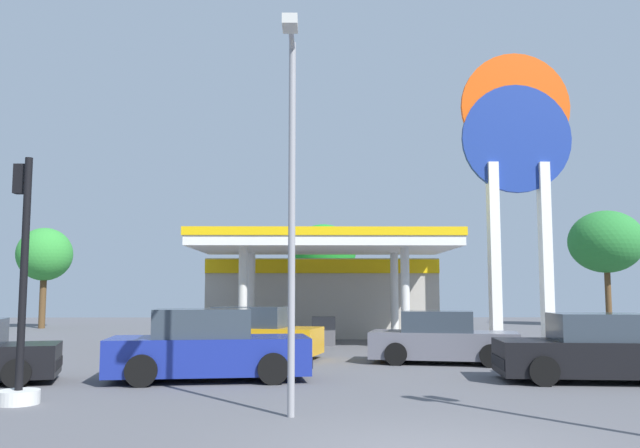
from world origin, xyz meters
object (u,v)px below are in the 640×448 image
at_px(tree_0, 45,255).
at_px(corner_streetlamp, 291,182).
at_px(tree_1, 323,252).
at_px(car_5, 595,351).
at_px(tree_2, 606,242).
at_px(station_pole_sign, 517,157).
at_px(car_3, 248,335).
at_px(car_1, 443,339).
at_px(traffic_signal_0, 20,328).
at_px(car_0, 208,348).

height_order(tree_0, corner_streetlamp, corner_streetlamp).
bearing_deg(tree_1, corner_streetlamp, -92.02).
relative_size(car_5, tree_2, 0.65).
relative_size(tree_1, tree_2, 0.85).
xyz_separation_m(station_pole_sign, car_3, (-10.30, -5.68, -6.81)).
bearing_deg(car_5, car_3, 148.07).
xyz_separation_m(station_pole_sign, tree_1, (-7.73, 11.06, -3.26)).
height_order(station_pole_sign, car_1, station_pole_sign).
height_order(traffic_signal_0, corner_streetlamp, corner_streetlamp).
bearing_deg(station_pole_sign, car_1, -122.82).
distance_m(car_3, traffic_signal_0, 8.93).
xyz_separation_m(car_1, tree_0, (-19.05, 18.38, 3.46)).
xyz_separation_m(tree_2, corner_streetlamp, (-17.97, -28.47, -1.15)).
xyz_separation_m(station_pole_sign, corner_streetlamp, (-8.66, -15.43, -3.65)).
bearing_deg(traffic_signal_0, tree_0, 111.34).
bearing_deg(tree_2, car_1, -124.60).
distance_m(car_3, corner_streetlamp, 10.37).
bearing_deg(car_3, tree_1, 81.26).
bearing_deg(tree_1, car_5, -74.93).
height_order(car_0, traffic_signal_0, traffic_signal_0).
relative_size(traffic_signal_0, tree_2, 0.66).
distance_m(car_3, tree_1, 17.31).
relative_size(car_3, tree_0, 0.84).
relative_size(car_1, tree_1, 0.76).
bearing_deg(car_0, traffic_signal_0, -132.56).
bearing_deg(car_3, tree_2, 43.67).
xyz_separation_m(car_5, tree_2, (11.11, 24.03, 4.33)).
bearing_deg(car_5, tree_0, 134.33).
xyz_separation_m(tree_0, tree_1, (15.87, -0.27, 0.14)).
bearing_deg(car_5, car_0, 177.80).
bearing_deg(car_3, car_1, -13.32).
bearing_deg(traffic_signal_0, car_0, 47.44).
bearing_deg(tree_0, car_5, -45.67).
xyz_separation_m(station_pole_sign, car_0, (-10.75, -10.64, -6.78)).
xyz_separation_m(traffic_signal_0, tree_1, (6.01, 24.96, 2.90)).
relative_size(car_1, traffic_signal_0, 0.97).
distance_m(station_pole_sign, car_1, 10.83).
bearing_deg(tree_0, traffic_signal_0, -68.66).
xyz_separation_m(car_3, corner_streetlamp, (1.64, -9.74, 3.15)).
bearing_deg(car_1, car_0, -149.91).
height_order(car_1, tree_0, tree_0).
xyz_separation_m(car_1, traffic_signal_0, (-9.20, -6.85, 0.70)).
bearing_deg(car_1, car_3, 166.68).
height_order(car_1, car_3, car_3).
relative_size(car_5, tree_0, 0.79).
bearing_deg(traffic_signal_0, tree_1, 76.45).
distance_m(car_0, car_1, 7.17).
height_order(station_pole_sign, tree_1, station_pole_sign).
relative_size(station_pole_sign, car_1, 2.65).
distance_m(station_pole_sign, corner_streetlamp, 18.07).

